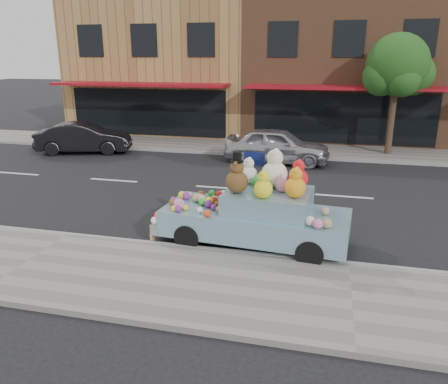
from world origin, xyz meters
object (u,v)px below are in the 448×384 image
(car_silver, at_px, (277,145))
(art_car, at_px, (256,212))
(car_dark, at_px, (84,138))
(street_tree, at_px, (397,70))

(car_silver, distance_m, art_car, 8.32)
(car_dark, relative_size, art_car, 0.90)
(car_silver, relative_size, art_car, 0.93)
(car_silver, xyz_separation_m, car_dark, (-8.82, -0.11, -0.04))
(car_dark, height_order, art_car, art_car)
(car_silver, height_order, art_car, art_car)
(car_silver, height_order, car_dark, car_silver)
(car_silver, bearing_deg, art_car, -174.65)
(car_dark, bearing_deg, street_tree, -95.50)
(car_dark, xyz_separation_m, art_car, (9.34, -8.20, 0.12))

